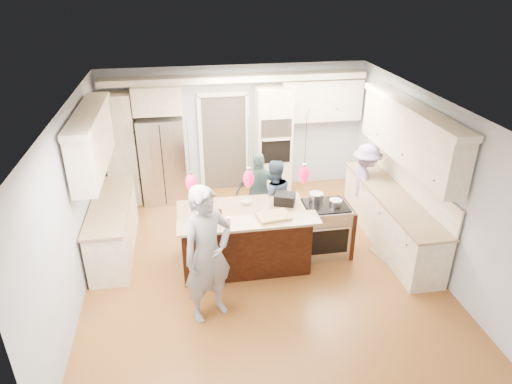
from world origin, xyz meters
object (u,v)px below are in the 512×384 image
Objects in this scene: kitchen_island at (244,237)px; person_bar_end at (208,255)px; person_far_left at (273,199)px; island_range at (325,229)px; refrigerator at (163,160)px.

kitchen_island is 1.45m from person_bar_end.
person_far_left reaches higher than kitchen_island.
person_far_left is (-0.76, 0.70, 0.28)m from island_range.
island_range is 0.62× the size of person_far_left.
person_bar_end is at bearing 49.62° from person_far_left.
kitchen_island is at bearing 34.40° from person_bar_end.
kitchen_island is at bearing -63.05° from refrigerator.
kitchen_island is 1.04m from person_far_left.
kitchen_island is 1.43× the size of person_far_left.
refrigerator is at bearing 116.95° from kitchen_island.
person_far_left is (1.95, -1.79, -0.16)m from refrigerator.
kitchen_island is at bearing 43.49° from person_far_left.
refrigerator is at bearing 137.41° from island_range.
refrigerator reaches higher than kitchen_island.
person_bar_end is at bearing -148.58° from island_range.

